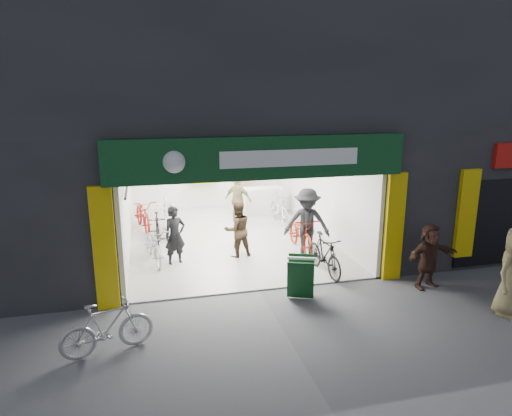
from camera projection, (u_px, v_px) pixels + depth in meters
name	position (u px, v px, depth m)	size (l,w,h in m)	color
ground	(259.00, 291.00, 10.33)	(60.00, 60.00, 0.00)	#56565B
building	(248.00, 94.00, 14.18)	(17.00, 10.27, 8.00)	#232326
bike_left_front	(154.00, 245.00, 12.02)	(0.64, 1.83, 0.96)	#A3A4A8
bike_left_midfront	(157.00, 230.00, 13.29)	(0.45, 1.59, 0.96)	black
bike_left_midback	(143.00, 214.00, 14.82)	(0.70, 2.00, 1.05)	maroon
bike_left_back	(166.00, 217.00, 14.30)	(0.54, 1.92, 1.15)	silver
bike_right_front	(324.00, 255.00, 11.19)	(0.48, 1.69, 1.02)	black
bike_right_mid	(301.00, 234.00, 12.81)	(0.69, 1.98, 1.04)	maroon
bike_right_back	(279.00, 208.00, 15.49)	(0.53, 1.89, 1.14)	#A9A9AE
parked_bike	(107.00, 327.00, 7.78)	(0.45, 1.58, 0.95)	#B7B8BC
customer_a	(175.00, 236.00, 11.75)	(0.57, 0.37, 1.57)	black
customer_b	(238.00, 230.00, 12.29)	(0.76, 0.59, 1.56)	#3A2A1A
customer_c	(307.00, 223.00, 12.28)	(1.23, 0.71, 1.91)	black
customer_d	(238.00, 200.00, 15.55)	(0.97, 0.40, 1.65)	olive
pedestrian_far	(429.00, 256.00, 10.38)	(1.41, 0.45, 1.52)	#3E241C
sandwich_board	(301.00, 276.00, 9.93)	(0.75, 0.76, 0.89)	#0E3918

